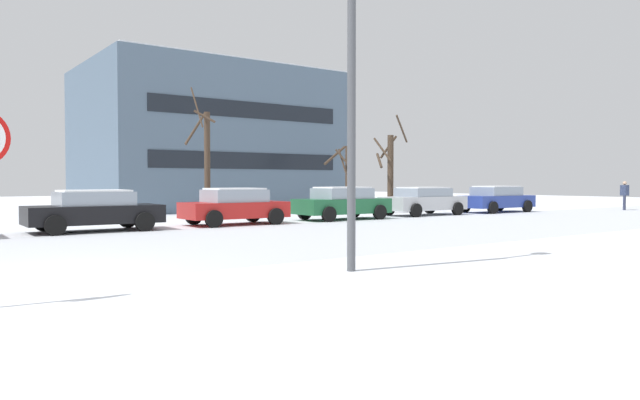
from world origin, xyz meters
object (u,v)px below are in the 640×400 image
at_px(parked_car_black, 94,210).
at_px(pedestrian_crossing, 625,193).
at_px(parked_car_blue, 496,199).
at_px(street_lamp, 365,81).
at_px(parked_car_red, 235,206).
at_px(parked_car_green, 342,203).
at_px(parked_car_silver, 423,201).

bearing_deg(parked_car_black, pedestrian_crossing, -6.10).
xyz_separation_m(parked_car_black, pedestrian_crossing, (28.86, -3.09, 0.26)).
bearing_deg(parked_car_blue, street_lamp, -148.79).
bearing_deg(parked_car_red, parked_car_green, -0.67).
distance_m(parked_car_black, parked_car_blue, 20.89).
bearing_deg(pedestrian_crossing, parked_car_blue, 160.33).
distance_m(parked_car_blue, pedestrian_crossing, 8.47).
distance_m(parked_car_red, parked_car_green, 5.22).
relative_size(parked_car_silver, parked_car_blue, 0.99).
relative_size(street_lamp, pedestrian_crossing, 3.49).
height_order(parked_car_black, pedestrian_crossing, pedestrian_crossing).
xyz_separation_m(parked_car_blue, pedestrian_crossing, (7.98, -2.85, 0.24)).
distance_m(street_lamp, parked_car_black, 12.26).
xyz_separation_m(street_lamp, parked_car_green, (8.62, 11.69, -2.84)).
bearing_deg(pedestrian_crossing, street_lamp, -162.16).
bearing_deg(parked_car_green, parked_car_red, 179.33).
height_order(parked_car_silver, parked_car_blue, parked_car_blue).
xyz_separation_m(parked_car_green, parked_car_blue, (10.44, -0.14, -0.00)).
height_order(street_lamp, pedestrian_crossing, street_lamp).
relative_size(parked_car_red, parked_car_green, 0.94).
bearing_deg(parked_car_silver, pedestrian_crossing, -13.62).
xyz_separation_m(parked_car_red, parked_car_blue, (15.67, -0.20, 0.01)).
relative_size(street_lamp, parked_car_silver, 1.33).
bearing_deg(parked_car_blue, parked_car_silver, 176.19).
bearing_deg(parked_car_blue, parked_car_black, 179.36).
xyz_separation_m(parked_car_black, parked_car_red, (5.22, -0.04, 0.01)).
height_order(parked_car_black, parked_car_red, parked_car_red).
distance_m(parked_car_silver, parked_car_blue, 5.23).
bearing_deg(parked_car_blue, parked_car_red, 179.27).
height_order(street_lamp, parked_car_black, street_lamp).
relative_size(parked_car_red, pedestrian_crossing, 2.39).
bearing_deg(parked_car_red, pedestrian_crossing, -7.35).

